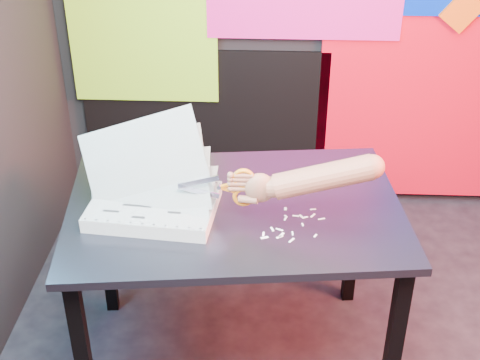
{
  "coord_description": "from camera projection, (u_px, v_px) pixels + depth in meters",
  "views": [
    {
      "loc": [
        -0.41,
        -1.76,
        2.06
      ],
      "look_at": [
        -0.5,
        0.21,
        0.87
      ],
      "focal_mm": 50.0,
      "sensor_mm": 36.0,
      "label": 1
    }
  ],
  "objects": [
    {
      "name": "room",
      "position": [
        416.0,
        77.0,
        1.85
      ],
      "size": [
        3.01,
        3.01,
        2.71
      ],
      "color": "black",
      "rests_on": "ground"
    },
    {
      "name": "backdrop",
      "position": [
        365.0,
        38.0,
        3.31
      ],
      "size": [
        2.88,
        0.05,
        2.08
      ],
      "color": "red",
      "rests_on": "ground"
    },
    {
      "name": "work_table",
      "position": [
        235.0,
        226.0,
        2.43
      ],
      "size": [
        1.27,
        0.92,
        0.75
      ],
      "rotation": [
        0.0,
        0.0,
        0.11
      ],
      "color": "black",
      "rests_on": "ground"
    },
    {
      "name": "printout_stack",
      "position": [
        154.0,
        204.0,
        2.33
      ],
      "size": [
        0.5,
        0.36,
        0.39
      ],
      "rotation": [
        0.0,
        0.0,
        -0.1
      ],
      "color": "silver",
      "rests_on": "work_table"
    },
    {
      "name": "scissors",
      "position": [
        238.0,
        187.0,
        2.24
      ],
      "size": [
        0.26,
        0.02,
        0.15
      ],
      "rotation": [
        0.0,
        0.0,
        0.01
      ],
      "color": "silver",
      "rests_on": "printout_stack"
    },
    {
      "name": "hand_forearm",
      "position": [
        312.0,
        179.0,
        2.21
      ],
      "size": [
        0.5,
        0.09,
        0.19
      ],
      "rotation": [
        0.0,
        0.0,
        0.01
      ],
      "color": "brown",
      "rests_on": "work_table"
    },
    {
      "name": "paper_clippings",
      "position": [
        290.0,
        226.0,
        2.28
      ],
      "size": [
        0.22,
        0.21,
        0.0
      ],
      "color": "white",
      "rests_on": "work_table"
    }
  ]
}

